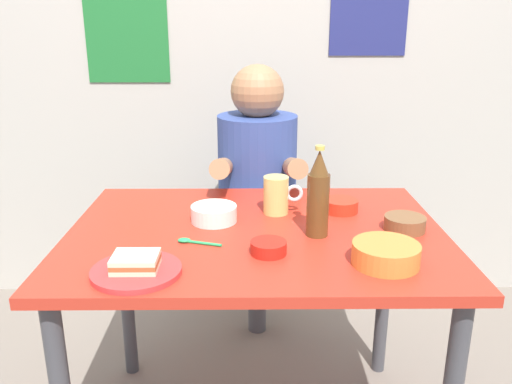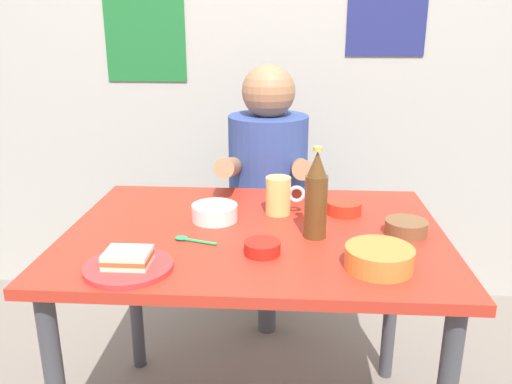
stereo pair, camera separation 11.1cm
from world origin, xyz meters
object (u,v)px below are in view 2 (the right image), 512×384
at_px(stool, 267,259).
at_px(sandwich, 128,258).
at_px(dining_table, 255,258).
at_px(plate_orange, 129,267).
at_px(person_seated, 268,166).
at_px(condiment_bowl_brown, 406,227).
at_px(beer_mug, 279,195).
at_px(beer_bottle, 316,197).

bearing_deg(stool, sandwich, -108.42).
relative_size(dining_table, sandwich, 10.00).
height_order(dining_table, stool, dining_table).
relative_size(stool, plate_orange, 2.05).
xyz_separation_m(person_seated, condiment_bowl_brown, (0.42, -0.63, -0.00)).
bearing_deg(stool, plate_orange, -108.42).
bearing_deg(beer_mug, plate_orange, -130.38).
distance_m(plate_orange, beer_mug, 0.56).
bearing_deg(condiment_bowl_brown, stool, 123.63).
relative_size(plate_orange, beer_mug, 1.75).
height_order(stool, beer_mug, beer_mug).
relative_size(stool, sandwich, 4.09).
bearing_deg(person_seated, sandwich, -108.63).
xyz_separation_m(dining_table, condiment_bowl_brown, (0.43, -0.01, 0.12)).
relative_size(person_seated, condiment_bowl_brown, 6.00).
relative_size(dining_table, condiment_bowl_brown, 9.17).
height_order(dining_table, beer_mug, beer_mug).
distance_m(person_seated, condiment_bowl_brown, 0.76).
bearing_deg(person_seated, plate_orange, -108.63).
bearing_deg(sandwich, plate_orange, -135.00).
bearing_deg(sandwich, person_seated, 71.37).
bearing_deg(sandwich, beer_bottle, 27.19).
xyz_separation_m(dining_table, plate_orange, (-0.29, -0.28, 0.10)).
height_order(beer_mug, beer_bottle, beer_bottle).
bearing_deg(stool, dining_table, -90.96).
distance_m(dining_table, plate_orange, 0.42).
xyz_separation_m(sandwich, beer_bottle, (0.47, 0.24, 0.09)).
height_order(dining_table, person_seated, person_seated).
relative_size(dining_table, stool, 2.44).
relative_size(plate_orange, condiment_bowl_brown, 1.83).
bearing_deg(sandwich, stool, 71.58).
xyz_separation_m(person_seated, beer_mug, (0.06, -0.48, 0.03)).
height_order(dining_table, sandwich, sandwich).
bearing_deg(beer_bottle, person_seated, 103.84).
distance_m(dining_table, stool, 0.70).
relative_size(plate_orange, sandwich, 2.00).
distance_m(dining_table, person_seated, 0.63).
relative_size(dining_table, beer_mug, 8.73).
bearing_deg(dining_table, beer_bottle, -13.61).
xyz_separation_m(dining_table, beer_mug, (0.07, 0.14, 0.15)).
bearing_deg(person_seated, stool, 90.00).
distance_m(plate_orange, condiment_bowl_brown, 0.78).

